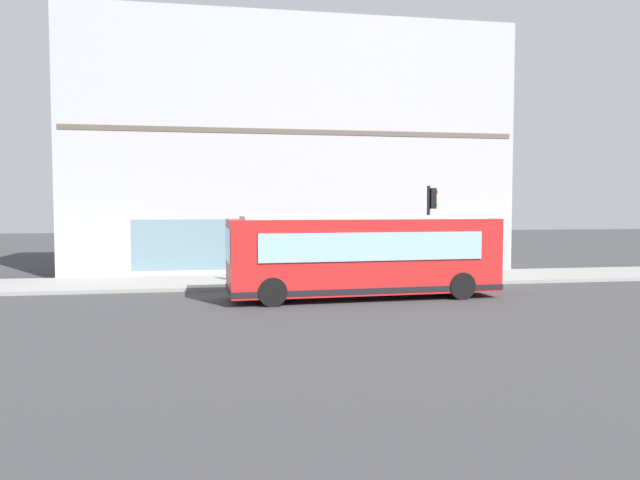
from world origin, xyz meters
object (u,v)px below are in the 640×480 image
fire_hydrant (276,273)px  pedestrian_near_hydrant (471,253)px  newspaper_vending_box (284,265)px  traffic_light_near_corner (431,215)px  city_bus_nearside (363,256)px  pedestrian_near_building_entrance (236,260)px

fire_hydrant → pedestrian_near_hydrant: 10.12m
fire_hydrant → newspaper_vending_box: (2.18, -0.57, 0.09)m
newspaper_vending_box → traffic_light_near_corner: bearing=-118.6°
city_bus_nearside → pedestrian_near_hydrant: city_bus_nearside is taller
city_bus_nearside → fire_hydrant: (4.49, 2.82, -1.04)m
traffic_light_near_corner → pedestrian_near_hydrant: size_ratio=2.56×
traffic_light_near_corner → pedestrian_near_building_entrance: size_ratio=2.64×
city_bus_nearside → pedestrian_near_hydrant: bearing=-48.1°
city_bus_nearside → pedestrian_near_building_entrance: 6.57m
city_bus_nearside → pedestrian_near_building_entrance: bearing=43.9°
traffic_light_near_corner → newspaper_vending_box: traffic_light_near_corner is taller
traffic_light_near_corner → newspaper_vending_box: bearing=61.4°
pedestrian_near_building_entrance → newspaper_vending_box: (1.94, -2.29, -0.45)m
fire_hydrant → pedestrian_near_hydrant: bearing=-79.2°
city_bus_nearside → pedestrian_near_building_entrance: size_ratio=6.44×
fire_hydrant → pedestrian_near_building_entrance: bearing=82.1°
city_bus_nearside → newspaper_vending_box: city_bus_nearside is taller
fire_hydrant → pedestrian_near_hydrant: pedestrian_near_hydrant is taller
city_bus_nearside → pedestrian_near_hydrant: (6.38, -7.11, -0.47)m
pedestrian_near_building_entrance → newspaper_vending_box: size_ratio=1.75×
fire_hydrant → pedestrian_near_hydrant: (1.89, -9.92, 0.57)m
city_bus_nearside → fire_hydrant: 5.40m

